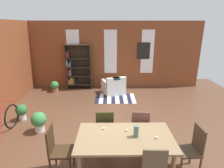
# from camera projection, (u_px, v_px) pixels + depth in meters

# --- Properties ---
(ground_plane) EXTENTS (10.28, 10.28, 0.00)m
(ground_plane) POSITION_uv_depth(u_px,v_px,m) (111.00, 135.00, 4.72)
(ground_plane) COLOR brown
(back_wall_brick) EXTENTS (7.88, 0.12, 2.88)m
(back_wall_brick) POSITION_uv_depth(u_px,v_px,m) (111.00, 55.00, 8.10)
(back_wall_brick) COLOR brown
(back_wall_brick) RESTS_ON ground
(window_pane_0) EXTENTS (0.55, 0.02, 1.87)m
(window_pane_0) POSITION_uv_depth(u_px,v_px,m) (74.00, 52.00, 7.98)
(window_pane_0) COLOR white
(window_pane_1) EXTENTS (0.55, 0.02, 1.87)m
(window_pane_1) POSITION_uv_depth(u_px,v_px,m) (111.00, 52.00, 7.99)
(window_pane_1) COLOR white
(window_pane_2) EXTENTS (0.55, 0.02, 1.87)m
(window_pane_2) POSITION_uv_depth(u_px,v_px,m) (147.00, 52.00, 8.00)
(window_pane_2) COLOR white
(dining_table) EXTENTS (1.76, 1.00, 0.77)m
(dining_table) POSITION_uv_depth(u_px,v_px,m) (125.00, 141.00, 3.37)
(dining_table) COLOR olive
(dining_table) RESTS_ON ground
(vase_on_table) EXTENTS (0.10, 0.10, 0.22)m
(vase_on_table) POSITION_uv_depth(u_px,v_px,m) (136.00, 131.00, 3.31)
(vase_on_table) COLOR #4C7266
(vase_on_table) RESTS_ON dining_table
(tealight_candle_0) EXTENTS (0.04, 0.04, 0.03)m
(tealight_candle_0) POSITION_uv_depth(u_px,v_px,m) (104.00, 129.00, 3.57)
(tealight_candle_0) COLOR silver
(tealight_candle_0) RESTS_ON dining_table
(tealight_candle_1) EXTENTS (0.04, 0.04, 0.04)m
(tealight_candle_1) POSITION_uv_depth(u_px,v_px,m) (127.00, 130.00, 3.51)
(tealight_candle_1) COLOR silver
(tealight_candle_1) RESTS_ON dining_table
(tealight_candle_2) EXTENTS (0.04, 0.04, 0.04)m
(tealight_candle_2) POSITION_uv_depth(u_px,v_px,m) (157.00, 138.00, 3.28)
(tealight_candle_2) COLOR silver
(tealight_candle_2) RESTS_ON dining_table
(dining_chair_far_right) EXTENTS (0.43, 0.43, 0.95)m
(dining_chair_far_right) POSITION_uv_depth(u_px,v_px,m) (140.00, 128.00, 4.12)
(dining_chair_far_right) COLOR brown
(dining_chair_far_right) RESTS_ON ground
(dining_chair_head_left) EXTENTS (0.41, 0.41, 0.95)m
(dining_chair_head_left) POSITION_uv_depth(u_px,v_px,m) (57.00, 149.00, 3.41)
(dining_chair_head_left) COLOR #382614
(dining_chair_head_left) RESTS_ON ground
(dining_chair_head_right) EXTENTS (0.42, 0.42, 0.95)m
(dining_chair_head_right) POSITION_uv_depth(u_px,v_px,m) (192.00, 148.00, 3.44)
(dining_chair_head_right) COLOR #473525
(dining_chair_head_right) RESTS_ON ground
(dining_chair_far_left) EXTENTS (0.42, 0.42, 0.95)m
(dining_chair_far_left) POSITION_uv_depth(u_px,v_px,m) (105.00, 128.00, 4.11)
(dining_chair_far_left) COLOR #323214
(dining_chair_far_left) RESTS_ON ground
(bookshelf_tall) EXTENTS (1.09, 0.32, 1.93)m
(bookshelf_tall) POSITION_uv_depth(u_px,v_px,m) (77.00, 68.00, 8.00)
(bookshelf_tall) COLOR #2D2319
(bookshelf_tall) RESTS_ON ground
(armchair_white) EXTENTS (1.02, 1.02, 0.75)m
(armchair_white) POSITION_uv_depth(u_px,v_px,m) (114.00, 87.00, 7.55)
(armchair_white) COLOR silver
(armchair_white) RESTS_ON ground
(bicycle_second) EXTENTS (0.44, 1.65, 0.88)m
(bicycle_second) POSITION_uv_depth(u_px,v_px,m) (1.00, 125.00, 4.57)
(bicycle_second) COLOR black
(bicycle_second) RESTS_ON ground
(potted_plant_by_shelf) EXTENTS (0.33, 0.33, 0.49)m
(potted_plant_by_shelf) POSITION_uv_depth(u_px,v_px,m) (22.00, 111.00, 5.43)
(potted_plant_by_shelf) COLOR silver
(potted_plant_by_shelf) RESTS_ON ground
(potted_plant_corner) EXTENTS (0.33, 0.33, 0.45)m
(potted_plant_corner) POSITION_uv_depth(u_px,v_px,m) (55.00, 86.00, 7.77)
(potted_plant_corner) COLOR #9E6042
(potted_plant_corner) RESTS_ON ground
(potted_plant_window) EXTENTS (0.39, 0.39, 0.55)m
(potted_plant_window) POSITION_uv_depth(u_px,v_px,m) (39.00, 121.00, 4.81)
(potted_plant_window) COLOR silver
(potted_plant_window) RESTS_ON ground
(striped_rug) EXTENTS (1.53, 1.02, 0.01)m
(striped_rug) POSITION_uv_depth(u_px,v_px,m) (115.00, 98.00, 7.11)
(striped_rug) COLOR #1E1E33
(striped_rug) RESTS_ON ground
(framed_picture) EXTENTS (0.56, 0.03, 0.72)m
(framed_picture) POSITION_uv_depth(u_px,v_px,m) (143.00, 51.00, 7.98)
(framed_picture) COLOR black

